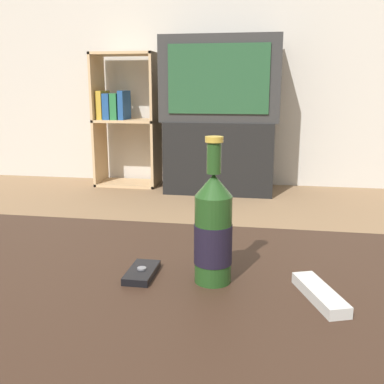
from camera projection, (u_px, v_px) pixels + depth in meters
name	position (u px, v px, depth m)	size (l,w,h in m)	color
back_wall	(248.00, 19.00, 3.47)	(8.00, 0.05, 2.60)	beige
coffee_table	(144.00, 327.00, 0.78)	(1.36, 0.90, 0.43)	#332116
tv_stand	(220.00, 156.00, 3.45)	(0.81, 0.45, 0.54)	black
television	(221.00, 80.00, 3.32)	(0.87, 0.43, 0.61)	#2D2D2D
bookshelf	(123.00, 116.00, 3.60)	(0.50, 0.30, 1.05)	tan
beer_bottle	(213.00, 230.00, 0.83)	(0.07, 0.07, 0.27)	#1E4219
cell_phone	(142.00, 272.00, 0.87)	(0.05, 0.10, 0.02)	black
remote_control	(320.00, 294.00, 0.78)	(0.09, 0.15, 0.02)	beige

